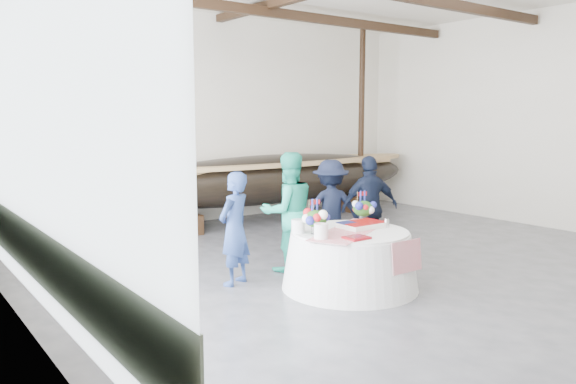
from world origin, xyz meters
TOP-DOWN VIEW (x-y plane):
  - floor at (0.00, 0.00)m, footprint 10.00×12.00m
  - wall_back at (0.00, 6.00)m, footprint 10.00×0.02m
  - wall_left at (-5.00, 0.00)m, footprint 0.02×12.00m
  - open_bay at (-4.95, 1.00)m, footprint 0.03×7.00m
  - longboat_display at (0.89, 5.08)m, footprint 7.83×1.57m
  - banquet_table at (-1.16, 0.44)m, footprint 1.84×1.84m
  - tabletop_items at (-1.17, 0.60)m, footprint 1.77×1.24m
  - guest_woman_blue at (-2.32, 1.51)m, footprint 0.68×0.58m
  - guest_woman_teal at (-1.30, 1.65)m, footprint 0.99×0.84m
  - guest_man_left at (-0.30, 1.84)m, footprint 1.20×0.99m
  - guest_man_right at (0.20, 1.44)m, footprint 1.06×0.69m

SIDE VIEW (x-z plane):
  - floor at x=0.00m, z-range -0.01..0.01m
  - banquet_table at x=-1.16m, z-range 0.00..0.79m
  - guest_woman_blue at x=-2.32m, z-range 0.00..1.57m
  - guest_man_left at x=-0.30m, z-range 0.00..1.61m
  - guest_man_right at x=0.20m, z-range 0.00..1.68m
  - guest_woman_teal at x=-1.30m, z-range 0.00..1.78m
  - tabletop_items at x=-1.17m, z-range 0.74..1.14m
  - longboat_display at x=0.89m, z-range 0.20..1.67m
  - open_bay at x=-4.95m, z-range 0.23..3.43m
  - wall_back at x=0.00m, z-range 0.00..4.50m
  - wall_left at x=-5.00m, z-range 0.00..4.50m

